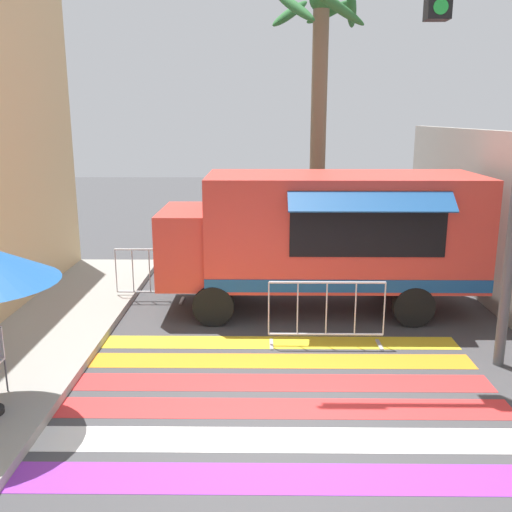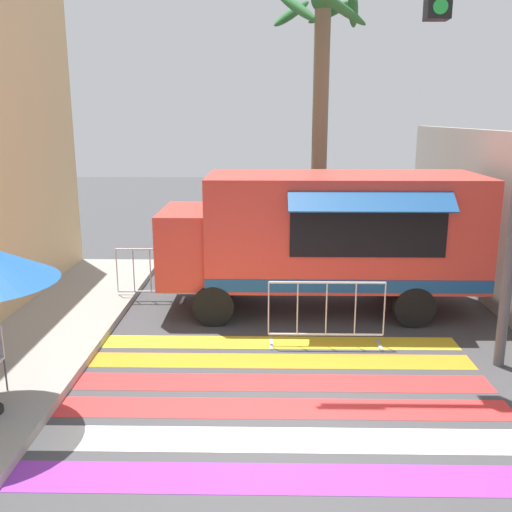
# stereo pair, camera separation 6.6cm
# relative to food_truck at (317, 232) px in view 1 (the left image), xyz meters

# --- Properties ---
(ground_plane) EXTENTS (60.00, 60.00, 0.00)m
(ground_plane) POSITION_rel_food_truck_xyz_m (-0.94, -4.55, -1.58)
(ground_plane) COLOR #424244
(crosswalk_painted) EXTENTS (6.40, 4.36, 0.01)m
(crosswalk_painted) POSITION_rel_food_truck_xyz_m (-0.94, -3.75, -1.58)
(crosswalk_painted) COLOR purple
(crosswalk_painted) RESTS_ON ground_plane
(food_truck) EXTENTS (6.17, 2.65, 2.71)m
(food_truck) POSITION_rel_food_truck_xyz_m (0.00, 0.00, 0.00)
(food_truck) COLOR #D13D33
(food_truck) RESTS_ON ground_plane
(traffic_signal_pole) EXTENTS (4.05, 0.29, 6.52)m
(traffic_signal_pole) POSITION_rel_food_truck_xyz_m (1.89, -2.70, 2.79)
(traffic_signal_pole) COLOR #515456
(traffic_signal_pole) RESTS_ON ground_plane
(barricade_front) EXTENTS (1.96, 0.44, 1.14)m
(barricade_front) POSITION_rel_food_truck_xyz_m (-0.01, -1.96, -1.02)
(barricade_front) COLOR #B7BABF
(barricade_front) RESTS_ON ground_plane
(barricade_side) EXTENTS (1.43, 0.44, 1.14)m
(barricade_side) POSITION_rel_food_truck_xyz_m (-3.44, 0.40, -1.04)
(barricade_side) COLOR #B7BABF
(barricade_side) RESTS_ON ground_plane
(palm_tree) EXTENTS (2.34, 2.47, 6.85)m
(palm_tree) POSITION_rel_food_truck_xyz_m (0.31, 3.85, 2.89)
(palm_tree) COLOR #7A664C
(palm_tree) RESTS_ON ground_plane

